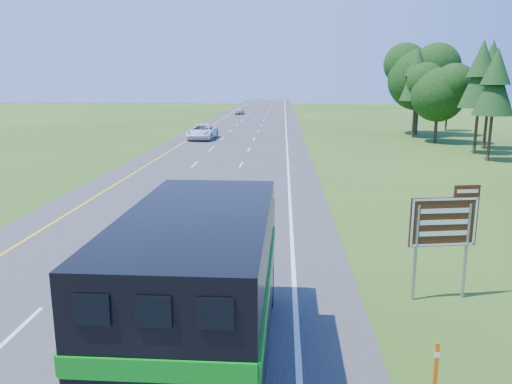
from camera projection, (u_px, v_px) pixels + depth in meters
road at (233, 146)px, 50.85m from camera, size 15.00×260.00×0.04m
lane_markings at (233, 145)px, 50.84m from camera, size 11.15×260.00×0.01m
horse_truck at (205, 286)px, 10.69m from camera, size 2.93×8.92×3.93m
white_suv at (202, 132)px, 56.03m from camera, size 3.07×6.18×1.68m
far_car at (240, 111)px, 98.54m from camera, size 1.79×4.24×1.43m
exit_sign at (444, 226)px, 14.64m from camera, size 2.05×0.39×3.50m
delineator at (436, 367)px, 10.41m from camera, size 0.09×0.05×1.15m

